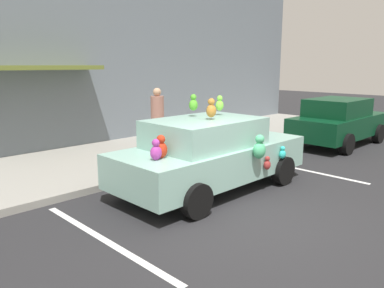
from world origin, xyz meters
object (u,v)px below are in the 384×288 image
Objects in this scene: plush_covered_car at (210,153)px; pedestrian_walking_past at (158,122)px; parked_sedan_behind at (338,121)px; teddy_bear_on_sidewalk at (167,146)px.

plush_covered_car reaches higher than pedestrian_walking_past.
parked_sedan_behind is at bearing 1.66° from plush_covered_car.
teddy_bear_on_sidewalk is 1.26m from pedestrian_walking_past.
parked_sedan_behind is at bearing -29.99° from pedestrian_walking_past.
pedestrian_walking_past is at bearing 150.01° from parked_sedan_behind.
pedestrian_walking_past is at bearing 61.93° from teddy_bear_on_sidewalk.
pedestrian_walking_past reaches higher than parked_sedan_behind.
parked_sedan_behind is 6.05m from pedestrian_walking_past.
teddy_bear_on_sidewalk is at bearing -118.07° from pedestrian_walking_past.
plush_covered_car reaches higher than parked_sedan_behind.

